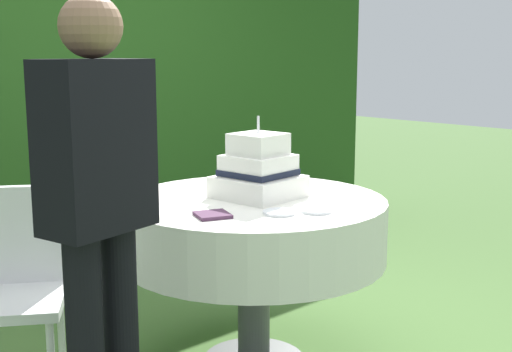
% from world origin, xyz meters
% --- Properties ---
extents(foliage_hedge, '(6.07, 0.48, 2.31)m').
position_xyz_m(foliage_hedge, '(0.00, 2.10, 1.16)').
color(foliage_hedge, '#234C19').
rests_on(foliage_hedge, ground_plane).
extents(cake_table, '(1.18, 1.18, 0.78)m').
position_xyz_m(cake_table, '(0.00, 0.00, 0.63)').
color(cake_table, '#4C4C51').
rests_on(cake_table, ground_plane).
extents(wedding_cake, '(0.36, 0.37, 0.37)m').
position_xyz_m(wedding_cake, '(0.04, 0.02, 0.89)').
color(wedding_cake, white).
rests_on(wedding_cake, cake_table).
extents(serving_plate_near, '(0.13, 0.13, 0.01)m').
position_xyz_m(serving_plate_near, '(0.01, -0.36, 0.78)').
color(serving_plate_near, white).
rests_on(serving_plate_near, cake_table).
extents(serving_plate_far, '(0.13, 0.13, 0.01)m').
position_xyz_m(serving_plate_far, '(-0.12, -0.28, 0.78)').
color(serving_plate_far, white).
rests_on(serving_plate_far, cake_table).
extents(napkin_stack, '(0.17, 0.17, 0.01)m').
position_xyz_m(napkin_stack, '(-0.35, -0.13, 0.78)').
color(napkin_stack, '#4C2D47').
rests_on(napkin_stack, cake_table).
extents(garden_chair, '(0.55, 0.55, 0.89)m').
position_xyz_m(garden_chair, '(-0.95, 0.37, 0.54)').
color(garden_chair, white).
rests_on(garden_chair, ground_plane).
extents(standing_person, '(0.39, 0.27, 1.60)m').
position_xyz_m(standing_person, '(-0.92, -0.25, 0.93)').
color(standing_person, black).
rests_on(standing_person, ground_plane).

